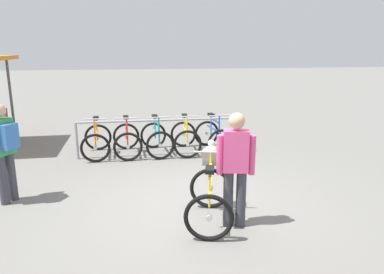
{
  "coord_description": "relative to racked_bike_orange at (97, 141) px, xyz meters",
  "views": [
    {
      "loc": [
        -0.99,
        -5.38,
        2.47
      ],
      "look_at": [
        0.05,
        0.49,
        1.0
      ],
      "focal_mm": 33.64,
      "sensor_mm": 36.0,
      "label": 1
    }
  ],
  "objects": [
    {
      "name": "racked_bike_blue",
      "position": [
        2.8,
        -0.04,
        0.0
      ],
      "size": [
        0.78,
        1.17,
        0.97
      ],
      "color": "black",
      "rests_on": "ground"
    },
    {
      "name": "racked_bike_red",
      "position": [
        0.7,
        -0.01,
        0.0
      ],
      "size": [
        0.7,
        1.14,
        0.98
      ],
      "color": "black",
      "rests_on": "ground"
    },
    {
      "name": "racked_bike_yellow",
      "position": [
        2.1,
        -0.03,
        0.0
      ],
      "size": [
        0.72,
        1.15,
        0.98
      ],
      "color": "black",
      "rests_on": "ground"
    },
    {
      "name": "racked_bike_teal",
      "position": [
        1.4,
        -0.02,
        0.0
      ],
      "size": [
        0.75,
        1.16,
        0.97
      ],
      "color": "black",
      "rests_on": "ground"
    },
    {
      "name": "bike_rack_rail",
      "position": [
        1.5,
        -0.2,
        0.32
      ],
      "size": [
        3.91,
        0.12,
        0.88
      ],
      "color": "#99999E",
      "rests_on": "ground"
    },
    {
      "name": "racked_bike_orange",
      "position": [
        0.0,
        0.0,
        0.0
      ],
      "size": [
        0.68,
        1.11,
        0.97
      ],
      "color": "black",
      "rests_on": "ground"
    },
    {
      "name": "pedestrian_with_backpack",
      "position": [
        -1.21,
        -2.45,
        0.57
      ],
      "size": [
        0.44,
        0.47,
        1.64
      ],
      "color": "#383842",
      "rests_on": "ground"
    },
    {
      "name": "featured_bicycle",
      "position": [
        1.9,
        -3.62,
        0.12
      ],
      "size": [
        0.91,
        1.25,
        1.09
      ],
      "color": "black",
      "rests_on": "ground"
    },
    {
      "name": "ground_plane",
      "position": [
        1.77,
        -3.03,
        -0.37
      ],
      "size": [
        80.0,
        80.0,
        0.0
      ],
      "primitive_type": "plane",
      "color": "slate"
    },
    {
      "name": "person_with_featured_bike",
      "position": [
        2.2,
        -3.88,
        0.54
      ],
      "size": [
        0.52,
        0.27,
        1.64
      ],
      "color": "#383842",
      "rests_on": "ground"
    }
  ]
}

